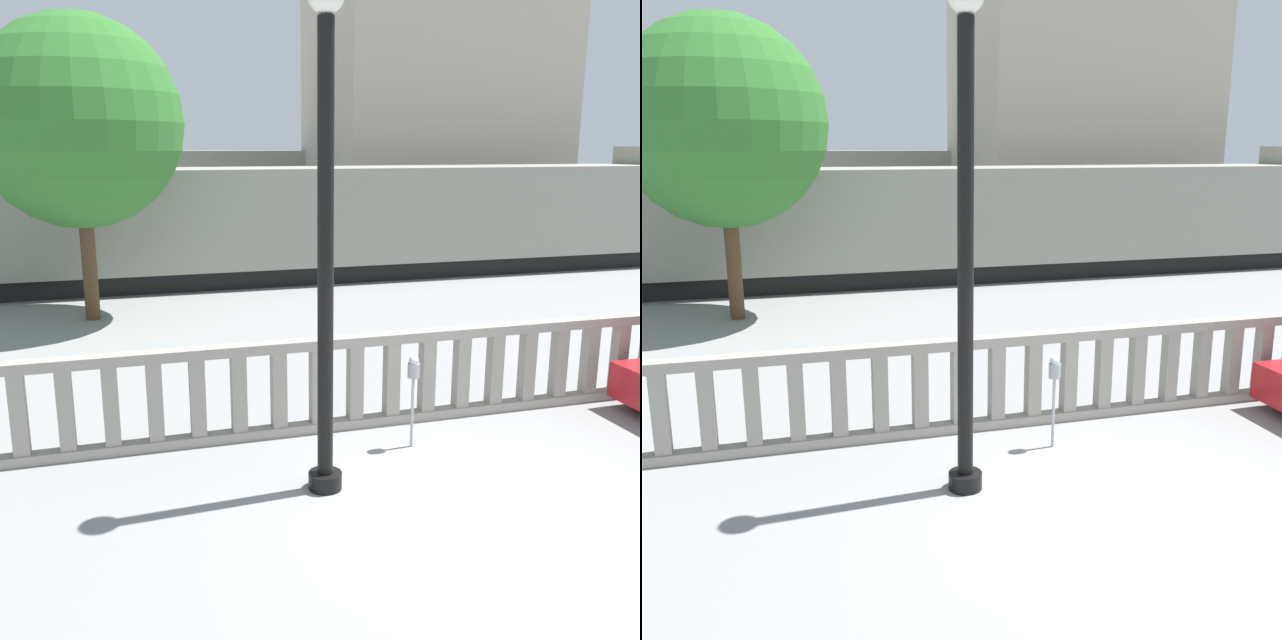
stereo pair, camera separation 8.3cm
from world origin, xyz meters
TOP-DOWN VIEW (x-y plane):
  - ground_plane at (0.00, 0.00)m, footprint 160.00×160.00m
  - balustrade at (-0.00, 2.77)m, footprint 15.12×0.24m
  - lamppost at (-1.52, 1.06)m, footprint 0.40×0.40m
  - parking_meter at (-0.05, 1.89)m, footprint 0.16×0.16m
  - train_near at (4.16, 14.40)m, footprint 25.36×2.88m
  - train_far at (-2.78, 26.74)m, footprint 23.77×2.96m
  - building_block at (9.60, 22.32)m, footprint 9.50×7.23m
  - tree_left at (-4.28, 10.73)m, footprint 4.63×4.63m

SIDE VIEW (x-z plane):
  - ground_plane at x=0.00m, z-range 0.00..0.00m
  - balustrade at x=0.00m, z-range 0.00..1.36m
  - parking_meter at x=-0.05m, z-range 0.37..1.65m
  - train_near at x=4.16m, z-range -0.21..3.72m
  - train_far at x=-2.78m, z-range -0.21..4.13m
  - lamppost at x=-1.52m, z-range 0.22..5.85m
  - tree_left at x=-4.28m, z-range 1.05..7.81m
  - building_block at x=9.60m, z-range 0.00..11.47m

